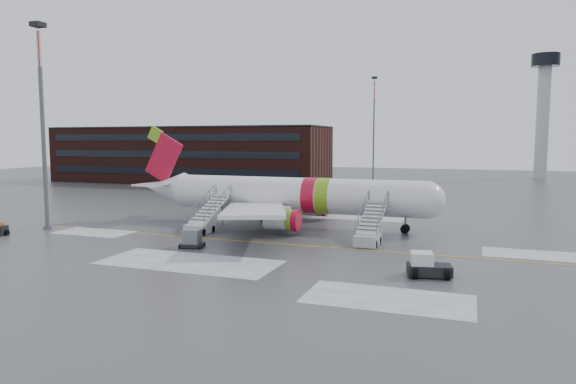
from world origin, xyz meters
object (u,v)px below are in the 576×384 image
at_px(airstair_fwd, 369,232).
at_px(airstair_aft, 204,222).
at_px(uld_container, 192,239).
at_px(light_mast_near, 43,123).
at_px(pushback_tug, 427,266).
at_px(airliner, 286,195).

height_order(airstair_fwd, airstair_aft, same).
distance_m(uld_container, light_mast_near, 22.30).
bearing_deg(uld_container, pushback_tug, -8.12).
bearing_deg(airliner, light_mast_near, -155.85).
height_order(airliner, pushback_tug, airliner).
distance_m(airstair_fwd, airstair_aft, 17.17).
bearing_deg(light_mast_near, airstair_aft, 13.24).
distance_m(airliner, airstair_fwd, 12.60).
xyz_separation_m(airliner, pushback_tug, (16.44, -16.45, -2.66)).
relative_size(airstair_fwd, airstair_aft, 1.00).
height_order(airstair_fwd, light_mast_near, light_mast_near).
bearing_deg(airliner, airstair_aft, -135.49).
bearing_deg(airstair_fwd, light_mast_near, -173.38).
xyz_separation_m(airstair_fwd, light_mast_near, (-33.85, -3.93, 10.20)).
bearing_deg(airstair_fwd, airstair_aft, 180.00).
relative_size(pushback_tug, light_mast_near, 0.15).
relative_size(uld_container, light_mast_near, 0.10).
height_order(airstair_aft, light_mast_near, light_mast_near).
height_order(pushback_tug, uld_container, pushback_tug).
xyz_separation_m(airstair_aft, pushback_tug, (23.08, -9.91, -0.31)).
bearing_deg(airstair_fwd, pushback_tug, -59.15).
bearing_deg(pushback_tug, uld_container, 171.88).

